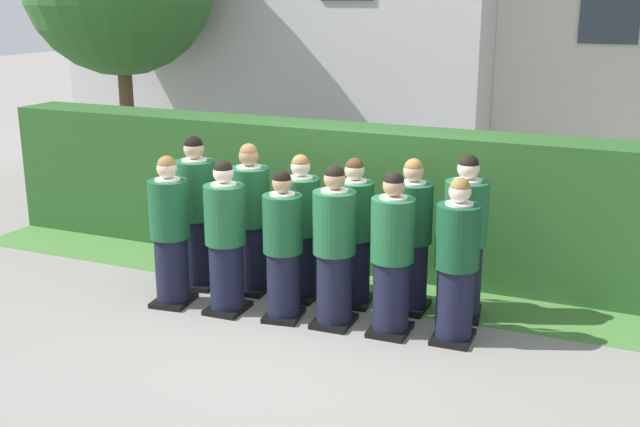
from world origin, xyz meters
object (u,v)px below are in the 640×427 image
student_front_row_2 (283,249)px  student_front_row_4 (392,258)px  student_rear_row_2 (301,231)px  student_rear_row_5 (465,241)px  student_front_row_0 (170,235)px  student_front_row_1 (226,241)px  student_rear_row_0 (197,216)px  student_rear_row_3 (354,236)px  student_front_row_3 (334,250)px  student_rear_row_4 (411,239)px  student_front_row_5 (456,265)px  student_rear_row_1 (250,222)px

student_front_row_2 → student_front_row_4: 1.12m
student_rear_row_2 → student_rear_row_5: size_ratio=0.94×
student_front_row_0 → student_front_row_1: bearing=4.9°
student_rear_row_0 → student_front_row_1: bearing=-37.9°
student_rear_row_3 → student_rear_row_5: (1.14, 0.13, 0.05)m
student_front_row_3 → student_rear_row_5: (1.12, 0.72, 0.03)m
student_front_row_1 → student_rear_row_3: bearing=32.7°
student_front_row_4 → student_rear_row_0: size_ratio=0.94×
student_front_row_2 → student_rear_row_4: (1.11, 0.73, 0.04)m
student_front_row_5 → student_rear_row_2: (-1.80, 0.41, -0.00)m
student_front_row_2 → student_rear_row_5: 1.82m
student_front_row_1 → student_rear_row_5: size_ratio=0.95×
student_front_row_5 → student_rear_row_4: 0.83m
student_rear_row_3 → student_front_row_4: bearing=-42.4°
student_rear_row_0 → student_rear_row_5: 2.96m
student_front_row_4 → student_rear_row_4: student_rear_row_4 is taller
student_front_row_1 → student_front_row_4: bearing=5.5°
student_front_row_3 → student_front_row_0: bearing=-174.0°
student_front_row_3 → student_rear_row_2: size_ratio=1.03×
student_front_row_0 → student_rear_row_2: 1.37m
student_front_row_0 → student_rear_row_1: size_ratio=0.97×
student_rear_row_1 → student_rear_row_5: (2.32, 0.23, 0.01)m
student_front_row_0 → student_front_row_4: bearing=5.3°
student_rear_row_4 → student_front_row_1: bearing=-155.0°
student_rear_row_0 → student_rear_row_3: student_rear_row_0 is taller
student_rear_row_0 → student_rear_row_4: bearing=6.6°
student_front_row_2 → student_front_row_5: bearing=5.6°
student_front_row_1 → student_front_row_3: (1.15, 0.13, 0.01)m
student_front_row_2 → student_rear_row_3: size_ratio=0.97×
student_front_row_2 → student_rear_row_4: bearing=33.5°
student_front_row_0 → student_rear_row_2: (1.18, 0.71, -0.01)m
student_rear_row_0 → student_rear_row_3: size_ratio=1.08×
student_rear_row_2 → student_rear_row_5: 1.74m
student_rear_row_2 → student_rear_row_1: bearing=-177.1°
student_front_row_2 → student_front_row_1: bearing=-173.4°
student_rear_row_4 → student_rear_row_5: bearing=4.7°
student_rear_row_5 → student_front_row_5: bearing=-83.2°
student_front_row_4 → student_rear_row_5: (0.54, 0.68, 0.04)m
student_front_row_1 → student_front_row_5: (2.34, 0.24, -0.01)m
student_front_row_0 → student_front_row_5: (2.98, 0.30, -0.01)m
student_rear_row_4 → student_front_row_5: bearing=-42.5°
student_rear_row_0 → student_front_row_3: bearing=-12.2°
student_front_row_1 → student_rear_row_0: (-0.68, 0.53, 0.05)m
student_rear_row_5 → student_front_row_4: bearing=-128.0°
student_rear_row_1 → student_rear_row_2: bearing=2.9°
student_front_row_0 → student_rear_row_4: (2.36, 0.86, 0.00)m
student_front_row_5 → student_front_row_2: bearing=-174.4°
student_front_row_0 → student_front_row_2: size_ratio=1.04×
student_rear_row_1 → student_rear_row_3: bearing=4.9°
student_front_row_2 → student_rear_row_5: size_ratio=0.91×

